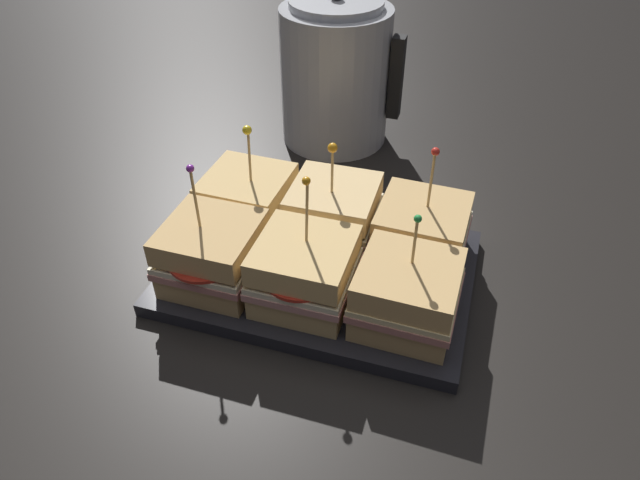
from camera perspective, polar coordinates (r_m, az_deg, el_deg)
ground_plane at (r=0.73m, az=0.00°, el=-3.68°), size 6.00×6.00×0.00m
serving_platter at (r=0.72m, az=0.00°, el=-3.15°), size 0.37×0.26×0.02m
sandwich_front_left at (r=0.68m, az=-10.69°, el=-1.37°), size 0.11×0.12×0.16m
sandwich_front_center at (r=0.65m, az=-1.37°, el=-3.27°), size 0.11×0.11×0.16m
sandwich_front_right at (r=0.63m, az=8.70°, el=-5.37°), size 0.11×0.11×0.14m
sandwich_back_left at (r=0.77m, az=-7.20°, el=3.94°), size 0.11×0.11×0.15m
sandwich_back_center at (r=0.73m, az=1.28°, el=2.66°), size 0.11×0.11×0.15m
sandwich_back_right at (r=0.72m, az=10.11°, el=0.78°), size 0.12×0.12×0.16m
kettle_steel at (r=0.98m, az=1.58°, el=16.23°), size 0.20×0.18×0.25m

